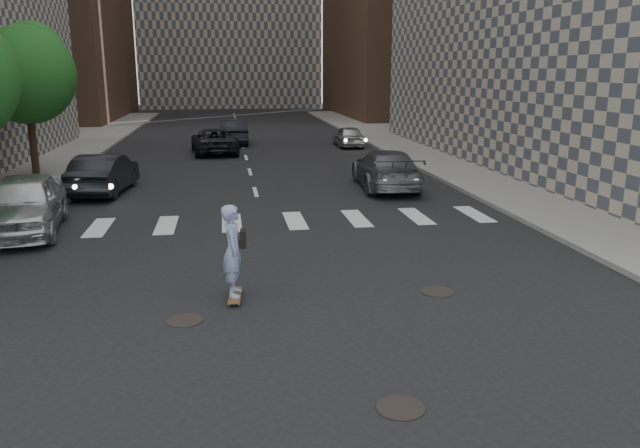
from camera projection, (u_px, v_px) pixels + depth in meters
The scene contains 13 objects.
ground at pixel (296, 340), 11.05m from camera, with size 160.00×160.00×0.00m, color black.
sidewalk_right at pixel (529, 161), 32.35m from camera, with size 13.00×80.00×0.15m, color gray.
tree_c at pixel (27, 70), 26.91m from camera, with size 4.20×4.20×6.60m.
manhole_a at pixel (400, 408), 8.83m from camera, with size 0.70×0.70×0.02m, color black.
manhole_b at pixel (185, 320), 11.91m from camera, with size 0.70×0.70×0.02m, color black.
manhole_c at pixel (437, 292), 13.45m from camera, with size 0.70×0.70×0.02m, color black.
skateboarder at pixel (234, 251), 12.76m from camera, with size 0.53×1.03×2.03m.
silver_sedan at pixel (23, 204), 18.16m from camera, with size 2.03×5.05×1.72m, color silver.
traffic_car_a at pixel (104, 174), 24.06m from camera, with size 1.62×4.66×1.53m, color black.
traffic_car_b at pixel (386, 169), 25.07m from camera, with size 2.18×5.37×1.56m, color #56585D.
traffic_car_c at pixel (214, 141), 35.57m from camera, with size 2.38×5.17×1.44m, color black.
traffic_car_d at pixel (348, 136), 38.72m from camera, with size 1.54×3.83×1.30m, color #B0B3B7.
traffic_car_e at pixel (234, 131), 40.14m from camera, with size 1.71×4.92×1.62m, color black.
Camera 1 is at (-1.13, -10.18, 4.66)m, focal length 35.00 mm.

